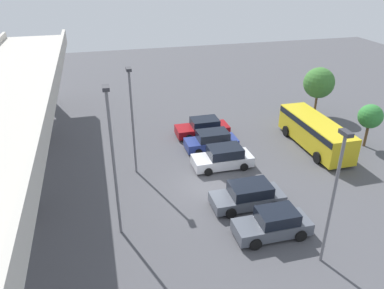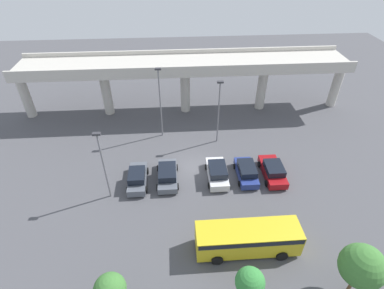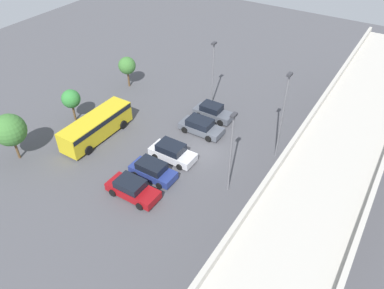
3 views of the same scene
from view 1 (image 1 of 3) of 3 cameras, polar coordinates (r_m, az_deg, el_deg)
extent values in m
plane|color=#4C4C51|center=(26.78, 2.69, -6.53)|extent=(92.39, 92.39, 0.00)
cube|color=#BCB7AD|center=(22.66, -21.09, 6.63)|extent=(43.12, 0.30, 0.55)
cylinder|color=#BCB7AD|center=(24.87, -26.09, -3.74)|extent=(1.30, 1.30, 6.39)
cylinder|color=#BCB7AD|center=(34.57, -23.36, 5.05)|extent=(1.30, 1.30, 6.39)
cylinder|color=#BCB7AD|center=(44.77, -21.83, 9.92)|extent=(1.30, 1.30, 6.39)
cube|color=#515660|center=(22.80, 12.06, -12.17)|extent=(1.79, 4.49, 0.75)
cube|color=black|center=(22.46, 12.85, -10.57)|extent=(1.65, 2.27, 0.72)
cylinder|color=black|center=(21.80, 9.68, -14.76)|extent=(0.22, 0.71, 0.71)
cylinder|color=black|center=(23.08, 7.83, -11.90)|extent=(0.22, 0.71, 0.71)
cylinder|color=black|center=(22.91, 16.23, -13.21)|extent=(0.22, 0.71, 0.71)
cylinder|color=black|center=(24.13, 14.07, -10.61)|extent=(0.22, 0.71, 0.71)
cube|color=#515660|center=(24.95, 8.39, -8.13)|extent=(1.97, 4.75, 0.67)
cube|color=black|center=(24.62, 8.86, -6.73)|extent=(1.81, 2.63, 0.72)
cylinder|color=black|center=(23.83, 5.96, -10.38)|extent=(0.22, 0.70, 0.70)
cylinder|color=black|center=(25.36, 4.39, -7.75)|extent=(0.22, 0.70, 0.70)
cylinder|color=black|center=(24.87, 12.42, -9.16)|extent=(0.22, 0.70, 0.70)
cylinder|color=black|center=(26.34, 10.50, -6.73)|extent=(0.22, 0.70, 0.70)
cube|color=silver|center=(29.09, 4.63, -2.43)|extent=(1.95, 4.60, 0.77)
cube|color=black|center=(28.79, 5.05, -1.07)|extent=(1.79, 2.55, 0.74)
cylinder|color=black|center=(27.99, 2.51, -4.18)|extent=(0.22, 0.62, 0.62)
cylinder|color=black|center=(29.64, 1.38, -2.28)|extent=(0.22, 0.62, 0.62)
cylinder|color=black|center=(28.87, 7.94, -3.41)|extent=(0.22, 0.62, 0.62)
cylinder|color=black|center=(30.47, 6.55, -1.61)|extent=(0.22, 0.62, 0.62)
cube|color=navy|center=(31.71, 2.93, 0.19)|extent=(1.85, 4.40, 0.74)
cube|color=black|center=(31.43, 3.17, 1.40)|extent=(1.70, 2.58, 0.70)
cylinder|color=black|center=(30.66, 1.02, -1.25)|extent=(0.22, 0.61, 0.61)
cylinder|color=black|center=(32.29, 0.11, 0.27)|extent=(0.22, 0.61, 0.61)
cylinder|color=black|center=(31.43, 5.81, -0.65)|extent=(0.22, 0.61, 0.61)
cylinder|color=black|center=(33.02, 4.69, 0.80)|extent=(0.22, 0.61, 0.61)
cube|color=maroon|center=(34.17, 1.55, 2.28)|extent=(1.97, 4.80, 0.74)
cube|color=black|center=(33.95, 1.94, 3.41)|extent=(1.81, 2.42, 0.67)
cylinder|color=black|center=(33.03, -0.45, 0.97)|extent=(0.22, 0.68, 0.68)
cylinder|color=black|center=(34.80, -1.27, 2.36)|extent=(0.22, 0.68, 0.68)
cylinder|color=black|center=(33.81, 4.44, 1.53)|extent=(0.22, 0.68, 0.68)
cylinder|color=black|center=(35.54, 3.40, 2.86)|extent=(0.22, 0.68, 0.68)
cube|color=gold|center=(33.36, 18.25, 1.77)|extent=(8.45, 2.40, 2.21)
cube|color=black|center=(33.06, 18.44, 3.00)|extent=(8.28, 2.45, 0.49)
cylinder|color=black|center=(35.15, 14.17, 2.00)|extent=(0.95, 0.29, 0.95)
cylinder|color=black|center=(36.34, 17.57, 2.38)|extent=(0.95, 0.29, 0.95)
cylinder|color=black|center=(31.17, 18.59, -1.91)|extent=(0.95, 0.29, 0.95)
cylinder|color=black|center=(32.51, 22.23, -1.35)|extent=(0.95, 0.29, 0.95)
cylinder|color=slate|center=(19.99, 20.53, -8.37)|extent=(0.16, 0.16, 7.46)
cube|color=#333338|center=(18.19, 22.43, 1.62)|extent=(0.70, 0.35, 0.20)
cylinder|color=slate|center=(27.12, -9.00, 3.02)|extent=(0.16, 0.16, 7.85)
cube|color=#333338|center=(25.80, -9.64, 11.24)|extent=(0.70, 0.35, 0.20)
cylinder|color=slate|center=(20.78, -11.76, -3.48)|extent=(0.16, 0.16, 8.81)
cube|color=#333338|center=(18.97, -13.02, 8.39)|extent=(0.70, 0.35, 0.20)
cylinder|color=brown|center=(35.32, 24.98, 1.20)|extent=(0.24, 0.24, 1.90)
sphere|color=#337F38|center=(34.66, 25.55, 3.90)|extent=(2.03, 2.03, 2.03)
cylinder|color=brown|center=(40.82, 18.30, 5.77)|extent=(0.24, 0.24, 2.07)
sphere|color=#3D7533|center=(40.10, 18.78, 8.89)|extent=(3.08, 3.08, 3.08)
camera|label=2|loc=(38.16, 51.09, 29.54)|focal=28.00mm
camera|label=3|loc=(48.20, -29.44, 34.77)|focal=35.00mm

